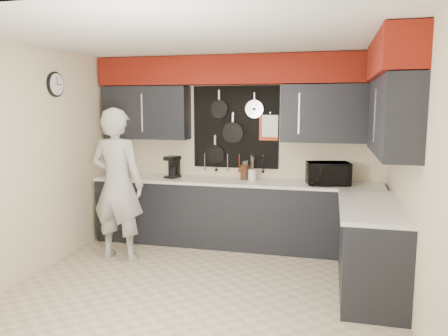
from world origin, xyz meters
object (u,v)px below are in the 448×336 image
(utensil_crock, at_px, (252,175))
(coffee_maker, at_px, (173,166))
(microwave, at_px, (328,173))
(knife_block, at_px, (245,172))
(person, at_px, (117,185))

(utensil_crock, bearing_deg, coffee_maker, -176.70)
(microwave, height_order, coffee_maker, coffee_maker)
(knife_block, bearing_deg, coffee_maker, -157.80)
(knife_block, distance_m, coffee_maker, 1.03)
(microwave, relative_size, person, 0.28)
(knife_block, bearing_deg, utensil_crock, 28.42)
(coffee_maker, relative_size, person, 0.16)
(microwave, bearing_deg, person, -175.05)
(coffee_maker, bearing_deg, person, -102.89)
(microwave, relative_size, coffee_maker, 1.72)
(person, bearing_deg, utensil_crock, -144.79)
(utensil_crock, distance_m, person, 1.79)
(coffee_maker, bearing_deg, utensil_crock, 15.95)
(microwave, bearing_deg, coffee_maker, 165.77)
(microwave, height_order, knife_block, microwave)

